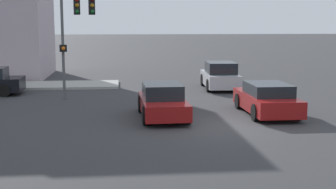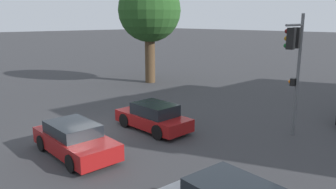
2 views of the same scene
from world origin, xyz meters
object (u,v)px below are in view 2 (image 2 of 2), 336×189
(traffic_signal, at_px, (294,53))
(crossing_car_0, at_px, (75,140))
(street_tree, at_px, (149,12))
(crossing_car_2, at_px, (153,117))

(traffic_signal, distance_m, crossing_car_0, 10.15)
(street_tree, xyz_separation_m, crossing_car_2, (10.05, -8.17, -5.46))
(traffic_signal, height_order, crossing_car_0, traffic_signal)
(traffic_signal, bearing_deg, crossing_car_2, 26.21)
(crossing_car_2, bearing_deg, crossing_car_0, 91.75)
(street_tree, distance_m, traffic_signal, 16.03)
(crossing_car_0, height_order, crossing_car_2, crossing_car_2)
(traffic_signal, relative_size, crossing_car_2, 1.38)
(crossing_car_2, bearing_deg, street_tree, -40.14)
(street_tree, xyz_separation_m, traffic_signal, (15.27, -4.38, -2.15))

